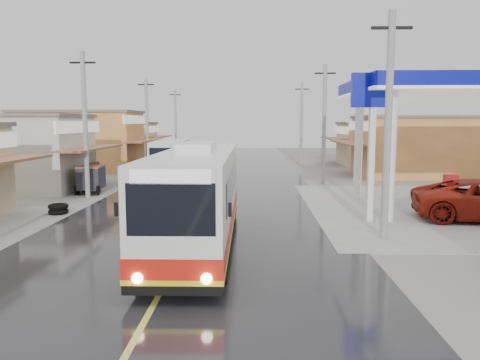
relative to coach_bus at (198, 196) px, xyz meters
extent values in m
plane|color=slate|center=(-0.41, 0.93, -1.69)|extent=(120.00, 120.00, 0.00)
cube|color=black|center=(-0.41, 15.93, -1.68)|extent=(12.00, 90.00, 0.02)
cube|color=#D8CC4C|center=(-0.41, 15.93, -1.66)|extent=(0.15, 90.00, 0.01)
cube|color=gray|center=(12.59, 6.93, -1.67)|extent=(16.00, 16.00, 0.03)
cylinder|color=white|center=(7.59, 9.93, 1.06)|extent=(0.44, 0.44, 5.50)
cylinder|color=white|center=(7.59, 3.93, 1.06)|extent=(0.44, 0.44, 5.50)
cube|color=gray|center=(12.59, 6.93, -1.59)|extent=(4.00, 1.20, 0.20)
cube|color=#B21919|center=(11.39, 6.93, -0.74)|extent=(0.60, 0.45, 1.50)
cube|color=white|center=(6.79, 3.93, 1.31)|extent=(0.25, 0.25, 6.00)
cube|color=#0A0F8C|center=(6.79, 3.93, 3.81)|extent=(1.80, 0.30, 1.40)
cube|color=silver|center=(0.00, -0.07, 0.19)|extent=(2.40, 11.05, 2.71)
cube|color=black|center=(0.00, -0.07, -1.25)|extent=(2.42, 11.07, 0.28)
cube|color=red|center=(0.00, -0.07, -0.79)|extent=(2.44, 11.09, 0.51)
cube|color=yellow|center=(0.00, -0.07, -1.10)|extent=(2.45, 11.10, 0.13)
cube|color=black|center=(0.00, 0.39, 0.49)|extent=(2.42, 8.75, 0.92)
cube|color=black|center=(0.05, -5.53, 0.59)|extent=(2.00, 0.14, 1.19)
cube|color=black|center=(-0.05, 5.40, 0.59)|extent=(2.00, 0.14, 1.01)
cube|color=white|center=(0.05, -5.53, 1.32)|extent=(1.80, 0.14, 0.32)
cube|color=silver|center=(0.00, -0.07, 1.69)|extent=(1.13, 2.77, 0.28)
cylinder|color=black|center=(-0.96, -3.94, -1.16)|extent=(0.33, 1.01, 1.01)
cylinder|color=black|center=(1.03, -3.92, -1.16)|extent=(0.33, 1.01, 1.01)
cylinder|color=black|center=(-1.03, 3.42, -1.16)|extent=(0.33, 1.01, 1.01)
cylinder|color=black|center=(0.97, 3.44, -1.16)|extent=(0.33, 1.01, 1.01)
sphere|color=#FFF2CC|center=(-0.73, -5.61, -0.98)|extent=(0.26, 0.26, 0.26)
sphere|color=#FFF2CC|center=(0.83, -5.59, -0.98)|extent=(0.26, 0.26, 0.26)
cube|color=black|center=(-1.25, -5.29, 0.54)|extent=(0.08, 0.08, 0.32)
cube|color=black|center=(1.35, -5.27, 0.54)|extent=(0.08, 0.08, 0.32)
cube|color=silver|center=(-4.48, 19.84, -0.04)|extent=(2.75, 8.47, 2.32)
cube|color=#1D4AA0|center=(-4.48, 19.84, -0.83)|extent=(2.80, 8.51, 0.93)
cube|color=black|center=(-4.48, 19.84, 0.28)|extent=(2.71, 7.09, 0.83)
cube|color=black|center=(-4.22, 15.73, 0.28)|extent=(1.93, 0.24, 1.02)
cylinder|color=black|center=(-5.28, 16.82, -1.20)|extent=(0.34, 0.94, 0.93)
cylinder|color=black|center=(-3.30, 16.95, -1.20)|extent=(0.34, 0.94, 0.93)
cylinder|color=black|center=(-5.66, 22.74, -1.20)|extent=(0.34, 0.94, 0.93)
cylinder|color=black|center=(-3.68, 22.87, -1.20)|extent=(0.34, 0.94, 0.93)
imported|color=black|center=(-4.29, 8.56, -1.14)|extent=(0.76, 2.08, 1.08)
imported|color=#206235|center=(-4.29, 8.32, -0.36)|extent=(0.67, 0.44, 1.81)
cube|color=#26262D|center=(-7.74, 11.54, -0.77)|extent=(1.42, 2.03, 1.26)
cube|color=brown|center=(-7.74, 11.54, -0.09)|extent=(1.47, 2.09, 0.10)
cylinder|color=black|center=(-8.36, 10.80, -1.40)|extent=(0.22, 0.59, 0.58)
cylinder|color=black|center=(-8.48, 12.15, -1.40)|extent=(0.22, 0.59, 0.58)
cylinder|color=black|center=(-7.09, 10.72, -1.40)|extent=(0.17, 0.59, 0.58)
cube|color=#26262D|center=(-9.20, 15.02, -0.83)|extent=(1.35, 1.91, 1.17)
cube|color=brown|center=(-9.20, 15.02, -0.21)|extent=(1.40, 1.96, 0.09)
cylinder|color=black|center=(-9.76, 14.33, -1.42)|extent=(0.22, 0.55, 0.54)
cylinder|color=black|center=(-9.89, 15.58, -1.42)|extent=(0.22, 0.55, 0.54)
cylinder|color=black|center=(-8.59, 14.27, -1.42)|extent=(0.16, 0.55, 0.54)
torus|color=black|center=(-7.10, 5.21, -1.57)|extent=(0.90, 0.90, 0.23)
torus|color=black|center=(-7.10, 5.21, -1.34)|extent=(0.90, 0.90, 0.23)
camera|label=1|loc=(1.88, -15.70, 2.51)|focal=35.00mm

